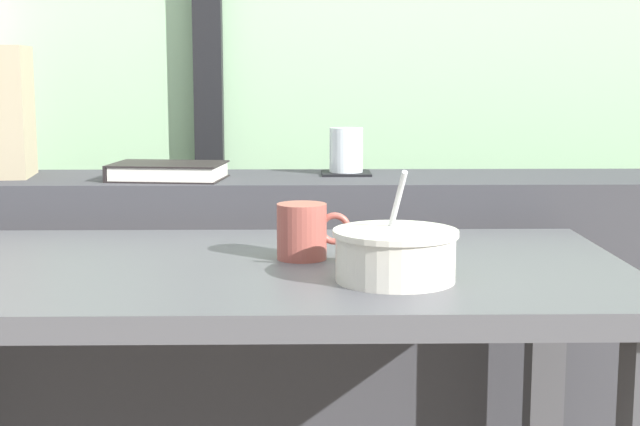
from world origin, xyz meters
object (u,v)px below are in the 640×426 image
juice_glass (346,152)px  soup_bowl (395,255)px  closed_book (167,171)px  ceramic_mug (303,231)px  breakfast_table (201,338)px  coaster_square (346,173)px

juice_glass → soup_bowl: juice_glass is taller
closed_book → ceramic_mug: size_ratio=2.06×
closed_book → ceramic_mug: (0.27, -0.43, -0.05)m
breakfast_table → ceramic_mug: (0.15, 0.03, 0.16)m
juice_glass → coaster_square: bearing=0.0°
soup_bowl → ceramic_mug: soup_bowl is taller
closed_book → soup_bowl: size_ratio=1.35×
ceramic_mug → closed_book: bearing=122.1°
coaster_square → ceramic_mug: ceramic_mug is taller
soup_bowl → closed_book: bearing=124.2°
ceramic_mug → soup_bowl: bearing=-50.2°
breakfast_table → juice_glass: size_ratio=14.06×
soup_bowl → juice_glass: bearing=93.2°
closed_book → ceramic_mug: closed_book is taller
soup_bowl → breakfast_table: bearing=157.5°
closed_book → breakfast_table: bearing=-76.3°
juice_glass → soup_bowl: size_ratio=0.53×
breakfast_table → ceramic_mug: ceramic_mug is taller
soup_bowl → ceramic_mug: (-0.13, 0.15, 0.01)m
coaster_square → closed_book: (-0.35, -0.08, 0.01)m
juice_glass → soup_bowl: (0.04, -0.66, -0.08)m
closed_book → soup_bowl: 0.70m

